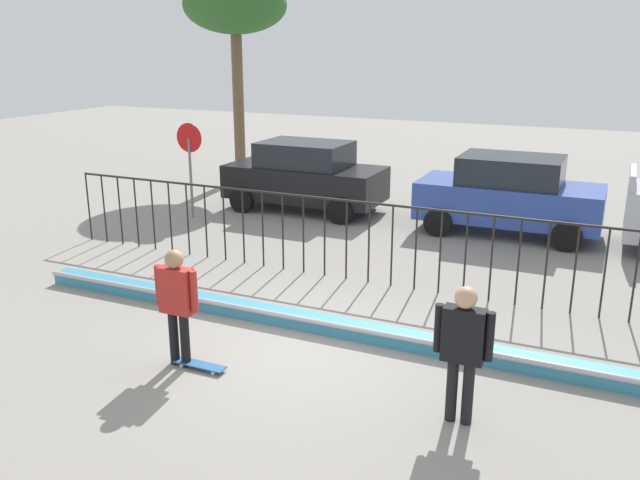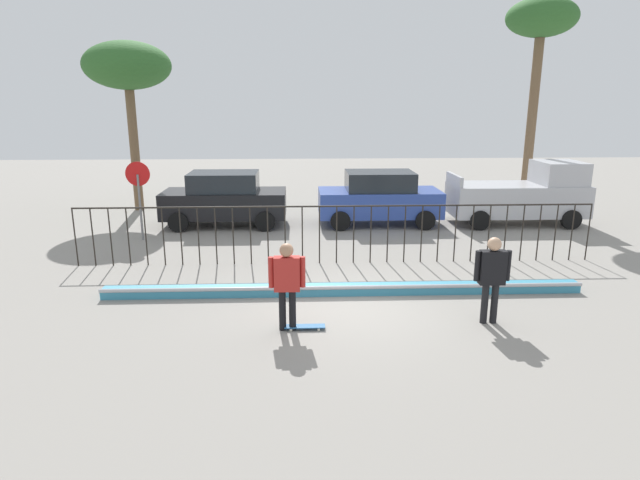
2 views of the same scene
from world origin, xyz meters
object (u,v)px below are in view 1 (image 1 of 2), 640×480
at_px(palm_tree_short, 235,8).
at_px(stop_sign, 190,157).
at_px(skateboard, 200,365).
at_px(camera_operator, 463,343).
at_px(skateboarder, 177,297).
at_px(parked_car_black, 305,176).
at_px(parked_car_blue, 509,194).

bearing_deg(palm_tree_short, stop_sign, -73.10).
height_order(skateboard, camera_operator, camera_operator).
xyz_separation_m(skateboarder, camera_operator, (4.03, 0.18, 0.02)).
height_order(skateboarder, stop_sign, stop_sign).
height_order(skateboarder, skateboard, skateboarder).
bearing_deg(parked_car_black, stop_sign, -142.43).
xyz_separation_m(skateboarder, parked_car_blue, (3.12, 9.04, -0.08)).
relative_size(stop_sign, palm_tree_short, 0.38).
xyz_separation_m(camera_operator, stop_sign, (-8.80, 6.94, 0.55)).
height_order(skateboarder, camera_operator, camera_operator).
xyz_separation_m(skateboard, stop_sign, (-5.09, 7.12, 1.56)).
relative_size(skateboarder, parked_car_black, 0.41).
distance_m(parked_car_black, stop_sign, 3.15).
distance_m(skateboarder, palm_tree_short, 14.33).
xyz_separation_m(skateboard, parked_car_black, (-2.71, 9.07, 0.91)).
bearing_deg(stop_sign, parked_car_black, 39.36).
height_order(parked_car_blue, stop_sign, stop_sign).
xyz_separation_m(skateboarder, stop_sign, (-4.76, 7.12, 0.57)).
distance_m(skateboarder, parked_car_blue, 9.56).
relative_size(camera_operator, parked_car_black, 0.41).
bearing_deg(stop_sign, skateboarder, -56.22).
bearing_deg(camera_operator, parked_car_black, -5.57).
bearing_deg(palm_tree_short, camera_operator, -49.13).
bearing_deg(skateboarder, stop_sign, 100.65).
relative_size(camera_operator, stop_sign, 0.71).
xyz_separation_m(camera_operator, palm_tree_short, (-10.30, 11.91, 4.46)).
relative_size(parked_car_blue, palm_tree_short, 0.66).
bearing_deg(skateboarder, skateboard, -23.05).
distance_m(parked_car_blue, stop_sign, 8.14).
relative_size(parked_car_black, parked_car_blue, 1.00).
bearing_deg(parked_car_blue, camera_operator, -86.46).
xyz_separation_m(parked_car_black, palm_tree_short, (-3.89, 3.01, 4.56)).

